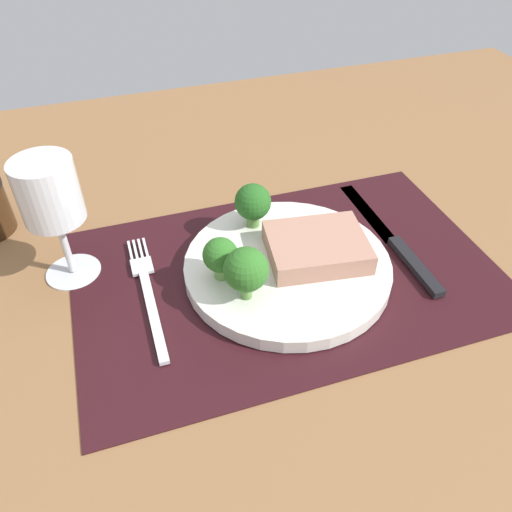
{
  "coord_description": "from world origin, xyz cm",
  "views": [
    {
      "loc": [
        -16.51,
        -39.19,
        39.64
      ],
      "look_at": [
        -3.05,
        1.98,
        1.9
      ],
      "focal_mm": 35.82,
      "sensor_mm": 36.0,
      "label": 1
    }
  ],
  "objects_px": {
    "plate": "(287,267)",
    "wine_glass": "(50,199)",
    "fork": "(148,292)",
    "knife": "(395,243)",
    "steak": "(319,250)"
  },
  "relations": [
    {
      "from": "plate",
      "to": "wine_glass",
      "type": "bearing_deg",
      "value": 161.32
    },
    {
      "from": "plate",
      "to": "knife",
      "type": "relative_size",
      "value": 1.0
    },
    {
      "from": "fork",
      "to": "wine_glass",
      "type": "xyz_separation_m",
      "value": [
        -0.08,
        0.06,
        0.1
      ]
    },
    {
      "from": "steak",
      "to": "wine_glass",
      "type": "xyz_separation_m",
      "value": [
        -0.26,
        0.08,
        0.07
      ]
    },
    {
      "from": "fork",
      "to": "knife",
      "type": "bearing_deg",
      "value": -3.96
    },
    {
      "from": "steak",
      "to": "fork",
      "type": "relative_size",
      "value": 0.56
    },
    {
      "from": "plate",
      "to": "knife",
      "type": "distance_m",
      "value": 0.14
    },
    {
      "from": "knife",
      "to": "wine_glass",
      "type": "relative_size",
      "value": 1.59
    },
    {
      "from": "plate",
      "to": "fork",
      "type": "bearing_deg",
      "value": 174.76
    },
    {
      "from": "knife",
      "to": "wine_glass",
      "type": "distance_m",
      "value": 0.39
    },
    {
      "from": "steak",
      "to": "wine_glass",
      "type": "relative_size",
      "value": 0.75
    },
    {
      "from": "steak",
      "to": "plate",
      "type": "bearing_deg",
      "value": 171.82
    },
    {
      "from": "steak",
      "to": "wine_glass",
      "type": "distance_m",
      "value": 0.29
    },
    {
      "from": "steak",
      "to": "fork",
      "type": "xyz_separation_m",
      "value": [
        -0.19,
        0.02,
        -0.03
      ]
    },
    {
      "from": "fork",
      "to": "steak",
      "type": "bearing_deg",
      "value": -8.01
    }
  ]
}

